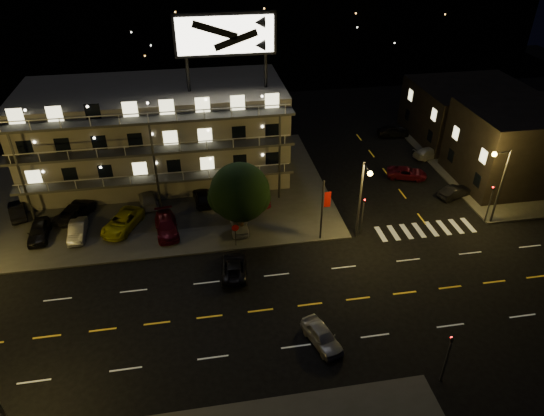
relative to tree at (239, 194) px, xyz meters
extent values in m
plane|color=black|center=(2.30, -10.61, -4.47)|extent=(140.00, 140.00, 0.00)
cube|color=#3A3B38|center=(-11.70, 9.39, -4.40)|extent=(44.00, 24.00, 0.15)
cube|color=#3A3B38|center=(32.30, 9.39, -4.40)|extent=(16.00, 24.00, 0.15)
cube|color=gray|center=(-7.70, 13.39, 0.53)|extent=(28.00, 12.00, 10.00)
cube|color=gray|center=(-7.70, 13.39, 5.78)|extent=(28.00, 12.00, 0.50)
cube|color=#3A3B38|center=(-7.70, 6.49, -1.32)|extent=(28.00, 1.80, 0.25)
cube|color=#3A3B38|center=(-7.70, 6.49, 1.88)|extent=(28.00, 1.80, 0.25)
cube|color=#3A3B38|center=(-7.70, 6.49, 5.08)|extent=(28.00, 1.80, 0.25)
cylinder|color=black|center=(-3.70, 11.39, 7.78)|extent=(0.36, 0.36, 3.50)
cylinder|color=black|center=(4.30, 11.39, 7.78)|extent=(0.36, 0.36, 3.50)
cube|color=black|center=(0.30, 11.39, 11.53)|extent=(10.20, 0.50, 4.20)
cube|color=beige|center=(0.30, 11.09, 11.53)|extent=(9.60, 0.06, 3.60)
cube|color=black|center=(32.30, 5.39, -0.22)|extent=(14.00, 10.00, 8.50)
cube|color=black|center=(32.30, 17.39, -0.97)|extent=(14.00, 12.00, 7.00)
cylinder|color=#2D2D30|center=(10.80, -2.31, -0.47)|extent=(0.20, 0.20, 8.00)
cylinder|color=#2D2D30|center=(10.80, -3.11, 3.33)|extent=(0.12, 1.80, 0.12)
sphere|color=yellow|center=(10.80, -3.91, 3.23)|extent=(0.44, 0.44, 0.44)
cylinder|color=#2D2D30|center=(24.80, -2.31, -0.47)|extent=(0.20, 0.20, 8.00)
cylinder|color=#2D2D30|center=(24.00, -2.31, 3.33)|extent=(1.80, 0.12, 0.12)
sphere|color=yellow|center=(23.20, -2.31, 3.23)|extent=(0.44, 0.44, 0.44)
cylinder|color=#2D2D30|center=(11.30, -2.11, -2.67)|extent=(0.14, 0.14, 3.60)
imported|color=black|center=(11.30, -2.11, -0.37)|extent=(0.20, 0.16, 1.00)
sphere|color=#FF0C0C|center=(11.30, -2.23, -0.47)|extent=(0.14, 0.14, 0.14)
cylinder|color=#2D2D30|center=(11.30, -19.11, -2.67)|extent=(0.14, 0.14, 3.60)
imported|color=black|center=(11.30, -19.11, -0.37)|extent=(0.20, 0.16, 1.00)
sphere|color=#FF0C0C|center=(11.30, -18.99, -0.47)|extent=(0.14, 0.14, 0.14)
cylinder|color=#2D2D30|center=(24.30, -2.11, -2.67)|extent=(0.14, 0.14, 3.60)
imported|color=black|center=(24.30, -2.11, -0.37)|extent=(0.16, 0.20, 1.00)
sphere|color=#FF0C0C|center=(24.18, -2.11, -0.47)|extent=(0.14, 0.14, 0.14)
cylinder|color=#2D2D30|center=(7.30, -2.21, -1.27)|extent=(0.16, 0.16, 6.40)
cube|color=red|center=(7.75, -2.21, -0.07)|extent=(0.60, 0.04, 1.60)
cylinder|color=#2D2D30|center=(-0.70, -2.01, -3.37)|extent=(0.08, 0.08, 2.20)
cylinder|color=red|center=(-0.70, -2.06, -2.32)|extent=(0.91, 0.04, 0.91)
cylinder|color=black|center=(0.05, -0.01, -3.04)|extent=(0.53, 0.53, 2.57)
sphere|color=black|center=(0.05, -0.01, 0.17)|extent=(5.56, 5.56, 5.56)
sphere|color=black|center=(-1.23, 0.42, -0.47)|extent=(3.42, 3.42, 3.42)
sphere|color=black|center=(1.23, -0.44, -0.26)|extent=(3.21, 3.21, 3.21)
imported|color=black|center=(-18.91, 2.36, -3.59)|extent=(2.00, 4.39, 1.46)
imported|color=#95959B|center=(-15.34, 1.94, -3.65)|extent=(1.54, 4.13, 1.35)
imported|color=#CDC713|center=(-11.26, 2.57, -3.59)|extent=(4.39, 5.76, 1.45)
imported|color=#530B17|center=(-7.03, 1.24, -3.60)|extent=(2.59, 5.17, 1.44)
imported|color=#95959B|center=(-0.10, 0.66, -3.62)|extent=(1.71, 4.11, 1.39)
imported|color=black|center=(-21.92, 6.62, -3.64)|extent=(2.69, 4.36, 1.36)
imported|color=black|center=(-16.07, 5.38, -3.60)|extent=(4.20, 5.69, 1.44)
imported|color=#95959B|center=(-9.07, 6.89, -3.66)|extent=(2.59, 4.78, 1.32)
imported|color=black|center=(-3.37, 6.14, -3.58)|extent=(2.23, 4.53, 1.48)
imported|color=#530B17|center=(1.88, 5.05, -3.57)|extent=(3.25, 4.80, 1.50)
imported|color=black|center=(23.57, 2.84, -3.83)|extent=(4.12, 2.51, 1.28)
imported|color=#530B17|center=(20.15, 7.77, -3.84)|extent=(4.97, 3.50, 1.26)
imported|color=#95959B|center=(25.00, 12.24, -3.85)|extent=(4.58, 2.77, 1.24)
imported|color=black|center=(22.96, 19.12, -3.74)|extent=(4.40, 2.11, 1.45)
imported|color=#95959B|center=(4.22, -14.56, -3.79)|extent=(2.74, 4.30, 1.36)
imported|color=black|center=(-1.26, -5.69, -3.83)|extent=(2.53, 4.75, 1.27)
camera|label=1|loc=(-3.46, -38.03, 22.95)|focal=32.00mm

